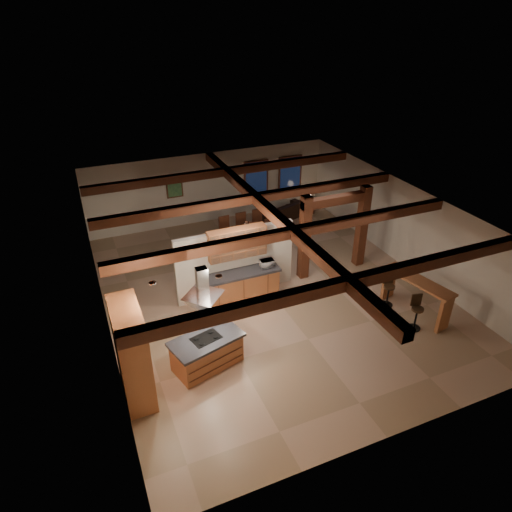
{
  "coord_description": "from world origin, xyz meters",
  "views": [
    {
      "loc": [
        -5.16,
        -10.95,
        8.21
      ],
      "look_at": [
        -0.31,
        0.5,
        1.16
      ],
      "focal_mm": 32.0,
      "sensor_mm": 36.0,
      "label": 1
    }
  ],
  "objects": [
    {
      "name": "microwave",
      "position": [
        -0.1,
        0.11,
        1.06
      ],
      "size": [
        0.42,
        0.29,
        0.23
      ],
      "primitive_type": "imported",
      "rotation": [
        0.0,
        0.0,
        3.12
      ],
      "color": "silver",
      "rests_on": "back_counter"
    },
    {
      "name": "side_table",
      "position": [
        4.08,
        5.05,
        0.28
      ],
      "size": [
        0.47,
        0.47,
        0.55
      ],
      "primitive_type": "cube",
      "rotation": [
        0.0,
        0.0,
        -0.06
      ],
      "color": "#412210",
      "rests_on": "ground"
    },
    {
      "name": "back_windows",
      "position": [
        2.8,
        5.93,
        1.5
      ],
      "size": [
        2.7,
        0.07,
        1.7
      ],
      "color": "#412210",
      "rests_on": "room_walls"
    },
    {
      "name": "table_lamp",
      "position": [
        4.08,
        5.05,
        0.78
      ],
      "size": [
        0.27,
        0.27,
        0.32
      ],
      "color": "black",
      "rests_on": "side_table"
    },
    {
      "name": "bar_stool_a",
      "position": [
        3.01,
        -3.2,
        0.54
      ],
      "size": [
        0.38,
        0.4,
        1.07
      ],
      "color": "black",
      "rests_on": "ground"
    },
    {
      "name": "ground",
      "position": [
        0.0,
        0.0,
        0.0
      ],
      "size": [
        12.0,
        12.0,
        0.0
      ],
      "primitive_type": "plane",
      "color": "tan",
      "rests_on": "ground"
    },
    {
      "name": "kitchen_island",
      "position": [
        -2.87,
        -2.37,
        0.45
      ],
      "size": [
        1.98,
        1.4,
        0.89
      ],
      "color": "#A75836",
      "rests_on": "ground"
    },
    {
      "name": "upper_display_cabinet",
      "position": [
        -1.0,
        0.31,
        1.85
      ],
      "size": [
        1.8,
        0.36,
        0.95
      ],
      "color": "#A75836",
      "rests_on": "partition_wall"
    },
    {
      "name": "bar_stool_b",
      "position": [
        2.99,
        -1.96,
        0.54
      ],
      "size": [
        0.39,
        0.4,
        1.06
      ],
      "color": "black",
      "rests_on": "ground"
    },
    {
      "name": "timber_posts",
      "position": [
        2.5,
        0.5,
        1.76
      ],
      "size": [
        2.5,
        0.3,
        2.9
      ],
      "color": "#412210",
      "rests_on": "ground"
    },
    {
      "name": "framed_art",
      "position": [
        -1.5,
        5.94,
        1.7
      ],
      "size": [
        0.65,
        0.05,
        0.85
      ],
      "color": "#412210",
      "rests_on": "room_walls"
    },
    {
      "name": "back_counter",
      "position": [
        -1.0,
        0.11,
        0.48
      ],
      "size": [
        2.5,
        0.66,
        0.94
      ],
      "color": "#A75836",
      "rests_on": "ground"
    },
    {
      "name": "pantry_cabinet",
      "position": [
        -4.67,
        -2.6,
        1.2
      ],
      "size": [
        0.67,
        1.6,
        2.4
      ],
      "color": "#A75836",
      "rests_on": "ground"
    },
    {
      "name": "partition_wall",
      "position": [
        -1.0,
        0.5,
        1.1
      ],
      "size": [
        3.8,
        0.18,
        2.2
      ],
      "primitive_type": "cube",
      "color": "beige",
      "rests_on": "ground"
    },
    {
      "name": "dining_chairs",
      "position": [
        0.47,
        3.24,
        0.61
      ],
      "size": [
        1.96,
        1.96,
        1.19
      ],
      "color": "#412210",
      "rests_on": "ground"
    },
    {
      "name": "ceiling_beams",
      "position": [
        0.0,
        0.0,
        2.76
      ],
      "size": [
        10.0,
        12.0,
        0.28
      ],
      "color": "#412210",
      "rests_on": "room_walls"
    },
    {
      "name": "sofa",
      "position": [
        2.8,
        4.97,
        0.34
      ],
      "size": [
        2.47,
        1.56,
        0.67
      ],
      "primitive_type": "imported",
      "rotation": [
        0.0,
        0.0,
        3.45
      ],
      "color": "black",
      "rests_on": "ground"
    },
    {
      "name": "room_walls",
      "position": [
        0.0,
        0.0,
        1.78
      ],
      "size": [
        12.0,
        12.0,
        12.0
      ],
      "color": "beige",
      "rests_on": "ground"
    },
    {
      "name": "bar_counter",
      "position": [
        3.46,
        -2.61,
        0.78
      ],
      "size": [
        1.0,
        2.27,
        1.16
      ],
      "color": "#A75836",
      "rests_on": "ground"
    },
    {
      "name": "recessed_cans",
      "position": [
        -2.53,
        -1.93,
        2.87
      ],
      "size": [
        3.16,
        2.46,
        0.03
      ],
      "color": "silver",
      "rests_on": "room_walls"
    },
    {
      "name": "dining_table",
      "position": [
        0.47,
        3.24,
        0.32
      ],
      "size": [
        1.89,
        1.15,
        0.64
      ],
      "primitive_type": "imported",
      "rotation": [
        0.0,
        0.0,
        0.08
      ],
      "color": "#3B1A0E",
      "rests_on": "ground"
    },
    {
      "name": "range_hood",
      "position": [
        -2.87,
        -2.37,
        1.78
      ],
      "size": [
        1.1,
        1.1,
        1.4
      ],
      "color": "silver",
      "rests_on": "room_walls"
    }
  ]
}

